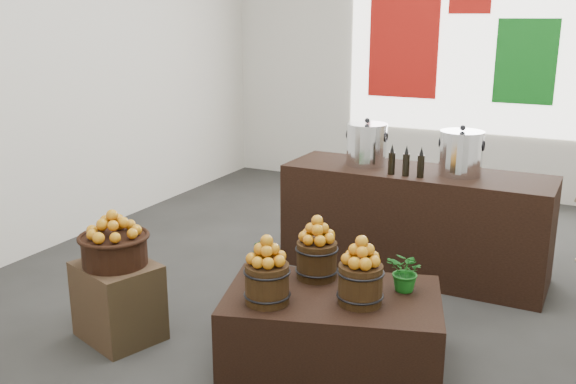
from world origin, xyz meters
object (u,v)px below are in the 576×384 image
at_px(display_table, 332,328).
at_px(counter, 414,222).
at_px(wicker_basket, 115,250).
at_px(stock_pot_left, 366,146).
at_px(crate, 119,301).
at_px(stock_pot_center, 461,154).

xyz_separation_m(display_table, counter, (0.06, 1.75, 0.23)).
relative_size(wicker_basket, stock_pot_left, 1.26).
bearing_deg(crate, stock_pot_center, 47.85).
relative_size(crate, display_table, 0.40).
distance_m(counter, stock_pot_center, 0.74).
relative_size(crate, stock_pot_left, 1.58).
bearing_deg(display_table, crate, 177.31).
bearing_deg(crate, display_table, 13.74).
bearing_deg(wicker_basket, stock_pot_center, 47.85).
bearing_deg(stock_pot_left, counter, -1.04).
bearing_deg(display_table, stock_pot_center, 59.94).
relative_size(display_table, stock_pot_center, 3.93).
distance_m(crate, wicker_basket, 0.38).
relative_size(stock_pot_left, stock_pot_center, 1.00).
xyz_separation_m(wicker_basket, counter, (1.54, 2.12, -0.19)).
bearing_deg(counter, display_table, -90.87).
bearing_deg(stock_pot_center, crate, -132.15).
xyz_separation_m(stock_pot_left, stock_pot_center, (0.83, -0.02, 0.00)).
bearing_deg(counter, stock_pot_left, 180.00).
height_order(wicker_basket, stock_pot_left, stock_pot_left).
xyz_separation_m(crate, stock_pot_center, (1.91, 2.11, 0.84)).
xyz_separation_m(display_table, stock_pot_center, (0.42, 1.75, 0.87)).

